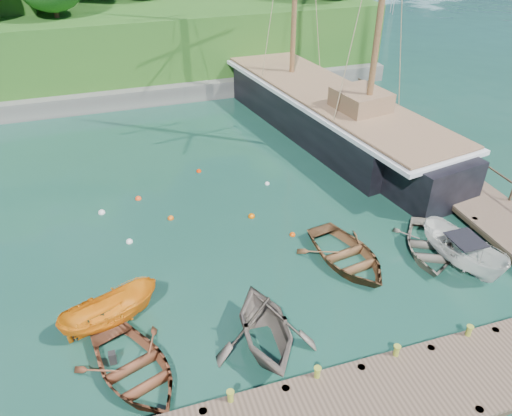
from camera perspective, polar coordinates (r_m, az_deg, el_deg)
The scene contains 23 objects.
ground at distance 21.66m, azimuth 3.85°, elevation -8.82°, with size 160.00×160.00×0.00m, color #163729.
dock_near at distance 18.32m, azimuth 17.94°, elevation -19.21°, with size 20.00×3.20×1.10m.
dock_east at distance 31.46m, azimuth 19.09°, elevation 4.81°, with size 3.20×24.00×1.10m.
bollard_0 at distance 17.61m, azimuth -2.86°, elevation -22.24°, with size 0.26×0.26×0.45m, color olive.
bollard_1 at distance 18.24m, azimuth 6.84°, elevation -19.74°, with size 0.26×0.26×0.45m, color olive.
bollard_2 at distance 19.32m, azimuth 15.38°, elevation -17.03°, with size 0.26×0.26×0.45m, color olive.
bollard_3 at distance 20.78m, azimuth 22.66°, elevation -14.36°, with size 0.26×0.26×0.45m, color olive.
rowboat_0 at distance 18.88m, azimuth -13.54°, elevation -18.23°, with size 3.31×4.63×0.96m, color brown.
rowboat_1 at distance 19.28m, azimuth 1.00°, elevation -15.51°, with size 3.81×4.41×2.32m, color #655B51.
rowboat_2 at distance 23.17m, azimuth 10.28°, elevation -6.10°, with size 3.43×4.81×1.00m, color brown.
rowboat_3 at distance 24.73m, azimuth 19.06°, elevation -4.75°, with size 3.15×4.41×0.91m, color #6E685A.
motorboat_orange at distance 20.80m, azimuth -16.06°, elevation -12.63°, with size 1.49×3.95×1.53m, color orange.
cabin_boat_white at distance 24.44m, azimuth 22.16°, elevation -6.02°, with size 1.67×4.45×1.72m, color silver.
schooner at distance 34.79m, azimuth 7.81°, elevation 10.61°, with size 9.34×29.65×22.26m.
mooring_buoy_0 at distance 24.72m, azimuth -14.25°, elevation -3.81°, with size 0.33×0.33×0.33m, color silver.
mooring_buoy_1 at distance 25.94m, azimuth -9.72°, elevation -1.22°, with size 0.32×0.32×0.32m, color #CE530E.
mooring_buoy_2 at distance 25.71m, azimuth -0.51°, elevation -1.02°, with size 0.35×0.35×0.35m, color #D55800.
mooring_buoy_3 at distance 28.52m, azimuth 1.29°, elevation 2.74°, with size 0.28×0.28×0.28m, color silver.
mooring_buoy_4 at distance 27.89m, azimuth -13.29°, elevation 1.00°, with size 0.34×0.34×0.34m, color #ED4216.
mooring_buoy_5 at distance 29.97m, azimuth -6.54°, elevation 4.15°, with size 0.29×0.29×0.29m, color red.
mooring_buoy_6 at distance 27.22m, azimuth -17.21°, elevation -0.56°, with size 0.37×0.37×0.37m, color silver.
mooring_buoy_7 at distance 24.48m, azimuth 4.18°, elevation -3.13°, with size 0.30×0.30×0.30m, color #D54606.
headland at distance 47.50m, azimuth -27.04°, elevation 19.13°, with size 51.00×19.31×12.90m.
Camera 1 is at (-6.26, -14.81, 14.52)m, focal length 35.00 mm.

